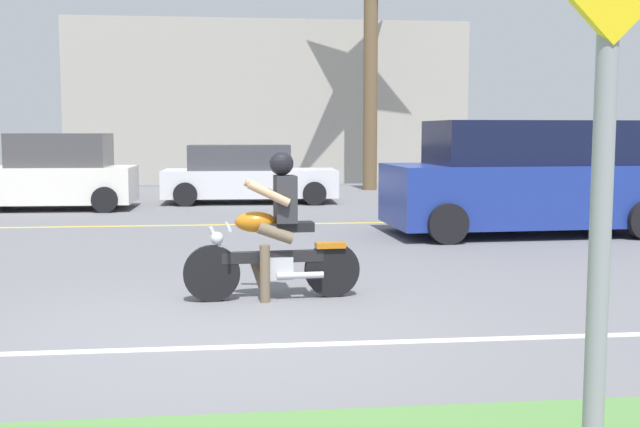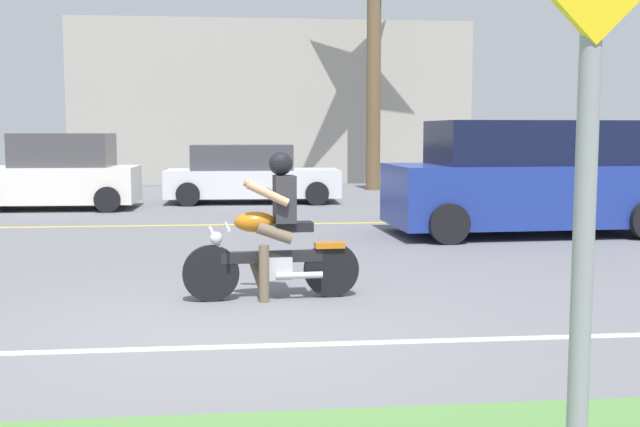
# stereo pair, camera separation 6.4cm
# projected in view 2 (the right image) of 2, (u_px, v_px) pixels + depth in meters

# --- Properties ---
(ground) EXTENTS (56.00, 30.00, 0.04)m
(ground) POSITION_uv_depth(u_px,v_px,m) (233.00, 271.00, 9.78)
(ground) COLOR slate
(lane_line_near) EXTENTS (50.40, 0.12, 0.01)m
(lane_line_near) POSITION_uv_depth(u_px,v_px,m) (231.00, 347.00, 6.27)
(lane_line_near) COLOR silver
(lane_line_near) RESTS_ON ground
(lane_line_far) EXTENTS (50.40, 0.12, 0.01)m
(lane_line_far) POSITION_uv_depth(u_px,v_px,m) (234.00, 224.00, 14.50)
(lane_line_far) COLOR yellow
(lane_line_far) RESTS_ON ground
(motorcyclist) EXTENTS (1.84, 0.60, 1.54)m
(motorcyclist) POSITION_uv_depth(u_px,v_px,m) (273.00, 237.00, 8.00)
(motorcyclist) COLOR black
(motorcyclist) RESTS_ON ground
(suv_nearby) EXTENTS (4.86, 2.32, 1.92)m
(suv_nearby) POSITION_uv_depth(u_px,v_px,m) (528.00, 179.00, 13.10)
(suv_nearby) COLOR navy
(suv_nearby) RESTS_ON ground
(parked_car_1) EXTENTS (3.65, 1.90, 1.70)m
(parked_car_1) POSITION_uv_depth(u_px,v_px,m) (57.00, 174.00, 17.34)
(parked_car_1) COLOR white
(parked_car_1) RESTS_ON ground
(parked_car_2) EXTENTS (4.25, 1.95, 1.42)m
(parked_car_2) POSITION_uv_depth(u_px,v_px,m) (250.00, 175.00, 18.98)
(parked_car_2) COLOR silver
(parked_car_2) RESTS_ON ground
(parked_car_3) EXTENTS (3.83, 1.99, 1.55)m
(parked_car_3) POSITION_uv_depth(u_px,v_px,m) (481.00, 172.00, 19.75)
(parked_car_3) COLOR beige
(parked_car_3) RESTS_ON ground
(street_sign) EXTENTS (0.62, 0.06, 2.59)m
(street_sign) POSITION_uv_depth(u_px,v_px,m) (587.00, 191.00, 2.12)
(street_sign) COLOR gray
(street_sign) RESTS_ON ground
(building_far) EXTENTS (13.38, 4.00, 5.42)m
(building_far) POSITION_uv_depth(u_px,v_px,m) (271.00, 104.00, 27.43)
(building_far) COLOR #A8A399
(building_far) RESTS_ON ground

